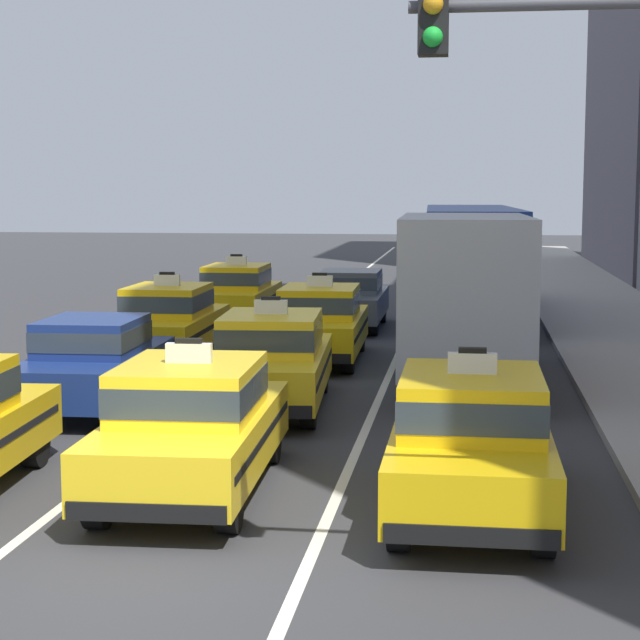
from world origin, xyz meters
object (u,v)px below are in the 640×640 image
object	(u,v)px
taxi_left_fourth	(237,293)
taxi_center_nearest	(192,424)
box_truck_right_second	(463,293)
bus_right_third	(470,256)
taxi_left_third	(169,321)
taxi_center_third	(320,322)
taxi_center_second	(272,359)
taxi_right_nearest	(471,438)
sedan_center_fourth	(351,297)
sedan_left_second	(94,360)
traffic_light_pole	(640,181)

from	to	relation	value
taxi_left_fourth	taxi_center_nearest	world-z (taller)	same
box_truck_right_second	bus_right_third	size ratio (longest dim) A/B	0.62
taxi_left_third	box_truck_right_second	bearing A→B (deg)	-18.33
taxi_left_fourth	taxi_center_third	distance (m)	7.03
taxi_center_third	bus_right_third	distance (m)	9.10
taxi_center_second	taxi_right_nearest	bearing A→B (deg)	-58.54
taxi_center_second	bus_right_third	xyz separation A→B (m)	(3.35, 13.67, 0.94)
taxi_center_third	sedan_center_fourth	xyz separation A→B (m)	(0.05, 5.77, -0.03)
sedan_left_second	taxi_center_nearest	xyz separation A→B (m)	(2.96, -4.80, 0.03)
taxi_center_second	bus_right_third	bearing A→B (deg)	76.25
bus_right_third	taxi_center_second	bearing A→B (deg)	-103.75
taxi_right_nearest	box_truck_right_second	distance (m)	8.40
taxi_left_fourth	traffic_light_pole	size ratio (longest dim) A/B	0.82
taxi_right_nearest	bus_right_third	world-z (taller)	bus_right_third
taxi_center_second	traffic_light_pole	distance (m)	10.61
taxi_left_fourth	taxi_center_second	size ratio (longest dim) A/B	0.98
taxi_center_third	traffic_light_pole	distance (m)	15.27
taxi_center_nearest	sedan_left_second	bearing A→B (deg)	121.73
taxi_left_fourth	traffic_light_pole	xyz separation A→B (m)	(7.71, -20.55, 2.94)
bus_right_third	traffic_light_pole	xyz separation A→B (m)	(1.28, -22.75, 2.00)
taxi_center_second	box_truck_right_second	bearing A→B (deg)	41.58
taxi_center_second	box_truck_right_second	distance (m)	4.39
sedan_center_fourth	taxi_center_nearest	bearing A→B (deg)	-90.77
taxi_left_fourth	box_truck_right_second	world-z (taller)	box_truck_right_second
taxi_center_nearest	taxi_left_fourth	bearing A→B (deg)	100.29
taxi_center_nearest	sedan_center_fourth	distance (m)	16.17
box_truck_right_second	taxi_center_third	bearing A→B (deg)	142.72
taxi_center_nearest	taxi_center_second	xyz separation A→B (m)	(0.05, 5.19, 0.00)
traffic_light_pole	taxi_left_fourth	bearing A→B (deg)	110.56
taxi_center_second	box_truck_right_second	size ratio (longest dim) A/B	0.67
taxi_center_second	box_truck_right_second	xyz separation A→B (m)	(3.22, 2.85, 0.90)
taxi_center_nearest	sedan_center_fourth	bearing A→B (deg)	89.23
taxi_center_third	box_truck_right_second	world-z (taller)	box_truck_right_second
taxi_center_nearest	box_truck_right_second	bearing A→B (deg)	67.87
taxi_left_third	taxi_center_third	distance (m)	3.34
taxi_center_nearest	bus_right_third	bearing A→B (deg)	79.78
taxi_center_second	traffic_light_pole	bearing A→B (deg)	-62.99
taxi_left_third	sedan_center_fourth	world-z (taller)	taxi_left_third
box_truck_right_second	traffic_light_pole	size ratio (longest dim) A/B	1.26
taxi_left_third	bus_right_third	size ratio (longest dim) A/B	0.41
box_truck_right_second	traffic_light_pole	bearing A→B (deg)	-83.25
taxi_center_nearest	taxi_right_nearest	xyz separation A→B (m)	(3.42, -0.31, 0.00)
taxi_left_third	taxi_center_third	world-z (taller)	same
bus_right_third	box_truck_right_second	bearing A→B (deg)	-90.69
taxi_center_nearest	taxi_right_nearest	world-z (taller)	same
taxi_center_nearest	taxi_center_third	xyz separation A→B (m)	(0.17, 10.40, 0.00)
box_truck_right_second	traffic_light_pole	distance (m)	12.19
traffic_light_pole	taxi_left_third	bearing A→B (deg)	119.15
sedan_center_fourth	taxi_right_nearest	distance (m)	16.79
taxi_center_third	sedan_center_fourth	bearing A→B (deg)	89.53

